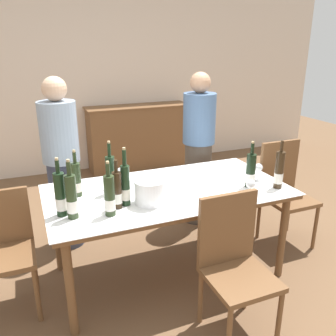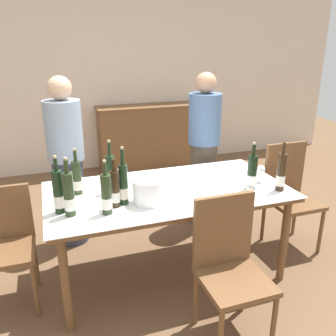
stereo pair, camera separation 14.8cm
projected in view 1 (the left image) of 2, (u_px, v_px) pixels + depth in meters
The scene contains 24 objects.
ground_plane at pixel (168, 271), 3.06m from camera, with size 12.00×12.00×0.00m, color brown.
back_wall at pixel (90, 76), 5.21m from camera, with size 8.00×0.10×2.80m.
sideboard_cabinet at pixel (139, 137), 5.48m from camera, with size 1.58×0.46×0.97m.
dining_table at pixel (168, 197), 2.83m from camera, with size 1.88×0.98×0.77m.
ice_bucket at pixel (150, 191), 2.54m from camera, with size 0.23×0.23×0.18m.
wine_bottle_0 at pixel (117, 191), 2.45m from camera, with size 0.06×0.06×0.35m.
wine_bottle_1 at pixel (125, 186), 2.49m from camera, with size 0.06×0.06×0.42m.
wine_bottle_2 at pixel (251, 171), 2.82m from camera, with size 0.08×0.08×0.38m.
wine_bottle_3 at pixel (111, 176), 2.69m from camera, with size 0.07×0.07×0.41m.
wine_bottle_4 at pixel (110, 197), 2.35m from camera, with size 0.07×0.07×0.38m.
wine_bottle_5 at pixel (72, 198), 2.31m from camera, with size 0.07×0.07×0.41m.
wine_bottle_6 at pixel (61, 196), 2.34m from camera, with size 0.07×0.07×0.40m.
wine_bottle_7 at pixel (77, 180), 2.65m from camera, with size 0.07×0.07×0.36m.
wine_bottle_8 at pixel (279, 171), 2.79m from camera, with size 0.07×0.07×0.39m.
wine_glass_0 at pixel (258, 169), 2.96m from camera, with size 0.07×0.07×0.15m.
wine_glass_1 at pixel (121, 173), 2.83m from camera, with size 0.08×0.08×0.16m.
wine_glass_2 at pixel (111, 178), 2.79m from camera, with size 0.07×0.07×0.13m.
wine_glass_3 at pixel (250, 185), 2.64m from camera, with size 0.07×0.07×0.14m.
wine_glass_4 at pixel (74, 176), 2.79m from camera, with size 0.08×0.08×0.15m.
chair_right_end at pixel (284, 187), 3.40m from camera, with size 0.42×0.42×0.99m.
chair_near_front at pixel (234, 258), 2.32m from camera, with size 0.42×0.42×0.95m.
chair_left_end at pixel (2, 244), 2.51m from camera, with size 0.42×0.42×0.88m.
person_host at pixel (62, 166), 3.24m from camera, with size 0.33×0.33×1.60m.
person_guest_left at pixel (198, 151), 3.70m from camera, with size 0.33×0.33×1.60m.
Camera 1 is at (-0.99, -2.39, 1.86)m, focal length 38.00 mm.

